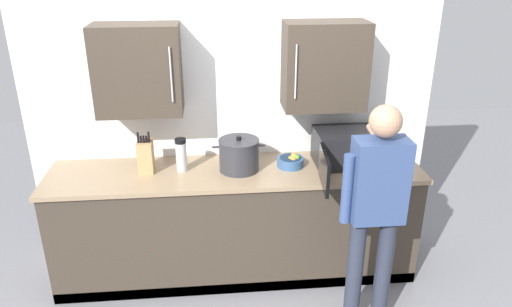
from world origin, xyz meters
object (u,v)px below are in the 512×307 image
(microwave_oven, at_px, (348,148))
(thermos_flask, at_px, (181,155))
(fruit_bowl, at_px, (291,161))
(knife_block, at_px, (146,156))
(person_figure, at_px, (376,202))
(stock_pot, at_px, (239,155))

(microwave_oven, bearing_deg, thermos_flask, -179.62)
(microwave_oven, relative_size, fruit_bowl, 3.77)
(knife_block, relative_size, person_figure, 0.20)
(microwave_oven, height_order, stock_pot, stock_pot)
(microwave_oven, distance_m, knife_block, 1.54)
(knife_block, distance_m, fruit_bowl, 1.10)
(microwave_oven, distance_m, person_figure, 0.73)
(person_figure, bearing_deg, thermos_flask, 150.51)
(microwave_oven, relative_size, knife_block, 2.37)
(stock_pot, xyz_separation_m, fruit_bowl, (0.40, 0.03, -0.08))
(microwave_oven, distance_m, stock_pot, 0.85)
(microwave_oven, height_order, fruit_bowl, microwave_oven)
(knife_block, distance_m, stock_pot, 0.70)
(person_figure, bearing_deg, fruit_bowl, 121.01)
(microwave_oven, bearing_deg, stock_pot, -177.97)
(stock_pot, bearing_deg, knife_block, 176.72)
(fruit_bowl, bearing_deg, microwave_oven, 0.44)
(thermos_flask, height_order, person_figure, person_figure)
(knife_block, distance_m, thermos_flask, 0.27)
(knife_block, height_order, fruit_bowl, knife_block)
(microwave_oven, xyz_separation_m, stock_pot, (-0.85, -0.03, -0.01))
(microwave_oven, distance_m, thermos_flask, 1.28)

